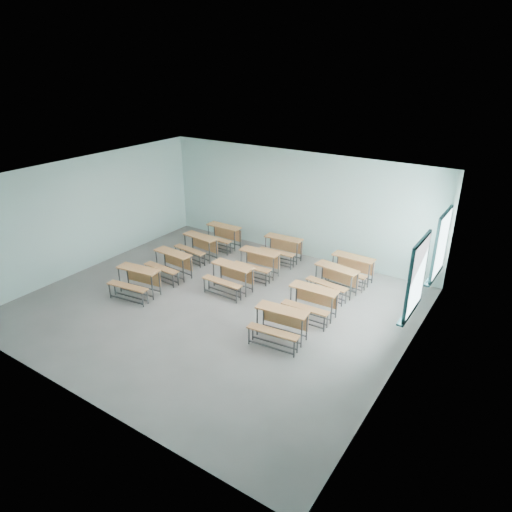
# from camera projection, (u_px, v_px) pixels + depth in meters

# --- Properties ---
(room) EXTENTS (9.04, 8.04, 3.24)m
(room) POSITION_uv_depth(u_px,v_px,m) (218.00, 246.00, 10.69)
(room) COLOR gray
(room) RESTS_ON ground
(desk_unit_r0c0) EXTENTS (1.24, 0.91, 0.72)m
(desk_unit_r0c0) POSITION_uv_depth(u_px,v_px,m) (136.00, 278.00, 11.67)
(desk_unit_r0c0) COLOR #A76D3C
(desk_unit_r0c0) RESTS_ON ground
(desk_unit_r0c2) EXTENTS (1.22, 0.88, 0.72)m
(desk_unit_r0c2) POSITION_uv_depth(u_px,v_px,m) (280.00, 321.00, 9.79)
(desk_unit_r0c2) COLOR #A76D3C
(desk_unit_r0c2) RESTS_ON ground
(desk_unit_r1c0) EXTENTS (1.19, 0.83, 0.72)m
(desk_unit_r1c0) POSITION_uv_depth(u_px,v_px,m) (171.00, 261.00, 12.63)
(desk_unit_r1c0) COLOR #A76D3C
(desk_unit_r1c0) RESTS_ON ground
(desk_unit_r1c1) EXTENTS (1.16, 0.79, 0.72)m
(desk_unit_r1c1) POSITION_uv_depth(u_px,v_px,m) (230.00, 274.00, 11.87)
(desk_unit_r1c1) COLOR #A76D3C
(desk_unit_r1c1) RESTS_ON ground
(desk_unit_r1c2) EXTENTS (1.17, 0.81, 0.72)m
(desk_unit_r1c2) POSITION_uv_depth(u_px,v_px,m) (312.00, 299.00, 10.68)
(desk_unit_r1c2) COLOR #A76D3C
(desk_unit_r1c2) RESTS_ON ground
(desk_unit_r2c0) EXTENTS (1.22, 0.89, 0.72)m
(desk_unit_r2c0) POSITION_uv_depth(u_px,v_px,m) (198.00, 244.00, 13.77)
(desk_unit_r2c0) COLOR #A76D3C
(desk_unit_r2c0) RESTS_ON ground
(desk_unit_r2c1) EXTENTS (1.17, 0.81, 0.72)m
(desk_unit_r2c1) POSITION_uv_depth(u_px,v_px,m) (258.00, 260.00, 12.70)
(desk_unit_r2c1) COLOR #A76D3C
(desk_unit_r2c1) RESTS_ON ground
(desk_unit_r2c2) EXTENTS (1.24, 0.92, 0.72)m
(desk_unit_r2c2) POSITION_uv_depth(u_px,v_px,m) (334.00, 277.00, 11.74)
(desk_unit_r2c2) COLOR #A76D3C
(desk_unit_r2c2) RESTS_ON ground
(desk_unit_r3c0) EXTENTS (1.15, 0.77, 0.72)m
(desk_unit_r3c0) POSITION_uv_depth(u_px,v_px,m) (222.00, 233.00, 14.60)
(desk_unit_r3c0) COLOR #A76D3C
(desk_unit_r3c0) RESTS_ON ground
(desk_unit_r3c1) EXTENTS (1.19, 0.83, 0.72)m
(desk_unit_r3c1) POSITION_uv_depth(u_px,v_px,m) (282.00, 246.00, 13.65)
(desk_unit_r3c1) COLOR #A76D3C
(desk_unit_r3c1) RESTS_ON ground
(desk_unit_r3c2) EXTENTS (1.17, 0.80, 0.72)m
(desk_unit_r3c2) POSITION_uv_depth(u_px,v_px,m) (351.00, 266.00, 12.36)
(desk_unit_r3c2) COLOR #A76D3C
(desk_unit_r3c2) RESTS_ON ground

